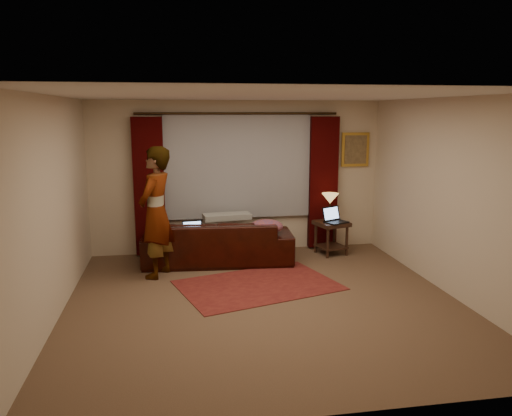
{
  "coord_description": "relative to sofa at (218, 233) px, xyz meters",
  "views": [
    {
      "loc": [
        -1.12,
        -5.98,
        2.41
      ],
      "look_at": [
        0.1,
        1.2,
        1.0
      ],
      "focal_mm": 35.0,
      "sensor_mm": 36.0,
      "label": 1
    }
  ],
  "objects": [
    {
      "name": "tiffany_lamp",
      "position": [
        1.96,
        0.28,
        0.32
      ],
      "size": [
        0.36,
        0.36,
        0.47
      ],
      "primitive_type": null,
      "rotation": [
        0.0,
        0.0,
        0.26
      ],
      "color": "olive",
      "rests_on": "end_table"
    },
    {
      "name": "sheer_curtain",
      "position": [
        0.42,
        0.62,
        1.02
      ],
      "size": [
        2.5,
        0.05,
        1.8
      ],
      "primitive_type": "cube",
      "color": "#96969D",
      "rests_on": "wall_back"
    },
    {
      "name": "wall_front",
      "position": [
        0.42,
        -4.32,
        0.82
      ],
      "size": [
        5.0,
        0.02,
        2.6
      ],
      "primitive_type": "cube",
      "color": "beige",
      "rests_on": "ground"
    },
    {
      "name": "clothing_pile",
      "position": [
        0.75,
        -0.2,
        0.12
      ],
      "size": [
        0.57,
        0.45,
        0.23
      ],
      "primitive_type": "ellipsoid",
      "rotation": [
        0.0,
        0.0,
        -0.05
      ],
      "color": "#7D4255",
      "rests_on": "sofa"
    },
    {
      "name": "ceiling",
      "position": [
        0.42,
        -1.82,
        2.12
      ],
      "size": [
        5.0,
        5.0,
        0.02
      ],
      "primitive_type": "cube",
      "color": "silver",
      "rests_on": "ground"
    },
    {
      "name": "drape_left",
      "position": [
        -1.08,
        0.57,
        0.7
      ],
      "size": [
        0.5,
        0.14,
        2.3
      ],
      "primitive_type": "cube",
      "color": "black",
      "rests_on": "floor"
    },
    {
      "name": "wall_left",
      "position": [
        -2.08,
        -1.82,
        0.82
      ],
      "size": [
        0.02,
        5.0,
        2.6
      ],
      "primitive_type": "cube",
      "color": "beige",
      "rests_on": "ground"
    },
    {
      "name": "laptop_table",
      "position": [
        2.01,
        0.05,
        0.22
      ],
      "size": [
        0.5,
        0.51,
        0.26
      ],
      "primitive_type": null,
      "rotation": [
        0.0,
        0.0,
        0.46
      ],
      "color": "black",
      "rests_on": "end_table"
    },
    {
      "name": "end_table",
      "position": [
        1.96,
        0.15,
        -0.2
      ],
      "size": [
        0.61,
        0.61,
        0.57
      ],
      "primitive_type": "cube",
      "rotation": [
        0.0,
        0.0,
        0.26
      ],
      "color": "black",
      "rests_on": "floor"
    },
    {
      "name": "area_rug",
      "position": [
        0.45,
        -1.21,
        -0.48
      ],
      "size": [
        2.45,
        1.97,
        0.01
      ],
      "primitive_type": "cube",
      "rotation": [
        0.0,
        0.0,
        0.29
      ],
      "color": "maroon",
      "rests_on": "floor"
    },
    {
      "name": "wall_back",
      "position": [
        0.42,
        0.68,
        0.82
      ],
      "size": [
        5.0,
        0.02,
        2.6
      ],
      "primitive_type": "cube",
      "color": "beige",
      "rests_on": "ground"
    },
    {
      "name": "wall_right",
      "position": [
        2.92,
        -1.82,
        0.82
      ],
      "size": [
        0.02,
        5.0,
        2.6
      ],
      "primitive_type": "cube",
      "color": "beige",
      "rests_on": "ground"
    },
    {
      "name": "laptop_sofa",
      "position": [
        -0.39,
        -0.17,
        0.12
      ],
      "size": [
        0.37,
        0.4,
        0.23
      ],
      "primitive_type": null,
      "rotation": [
        0.0,
        0.0,
        0.18
      ],
      "color": "black",
      "rests_on": "sofa"
    },
    {
      "name": "throw_blanket",
      "position": [
        0.18,
        0.24,
        0.48
      ],
      "size": [
        0.81,
        0.4,
        0.09
      ],
      "primitive_type": "cube",
      "rotation": [
        0.0,
        0.0,
        0.11
      ],
      "color": "#979690",
      "rests_on": "sofa"
    },
    {
      "name": "sofa",
      "position": [
        0.0,
        0.0,
        0.0
      ],
      "size": [
        2.45,
        1.2,
        0.96
      ],
      "primitive_type": "imported",
      "rotation": [
        0.0,
        0.0,
        3.07
      ],
      "color": "black",
      "rests_on": "floor"
    },
    {
      "name": "drape_right",
      "position": [
        1.92,
        0.57,
        0.7
      ],
      "size": [
        0.5,
        0.14,
        2.3
      ],
      "primitive_type": "cube",
      "color": "black",
      "rests_on": "floor"
    },
    {
      "name": "floor",
      "position": [
        0.42,
        -1.82,
        -0.49
      ],
      "size": [
        5.0,
        5.0,
        0.01
      ],
      "primitive_type": "cube",
      "color": "brown",
      "rests_on": "ground"
    },
    {
      "name": "picture_frame",
      "position": [
        2.52,
        0.65,
        1.27
      ],
      "size": [
        0.5,
        0.04,
        0.6
      ],
      "primitive_type": "cube",
      "color": "gold",
      "rests_on": "wall_back"
    },
    {
      "name": "curtain_rod",
      "position": [
        0.42,
        0.57,
        1.9
      ],
      "size": [
        0.04,
        0.04,
        3.4
      ],
      "primitive_type": "cylinder",
      "color": "#2F1F0F",
      "rests_on": "wall_back"
    },
    {
      "name": "person",
      "position": [
        -0.95,
        -0.54,
        0.48
      ],
      "size": [
        0.75,
        0.75,
        1.93
      ],
      "primitive_type": "imported",
      "rotation": [
        0.0,
        0.0,
        -1.99
      ],
      "color": "#979690",
      "rests_on": "floor"
    }
  ]
}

